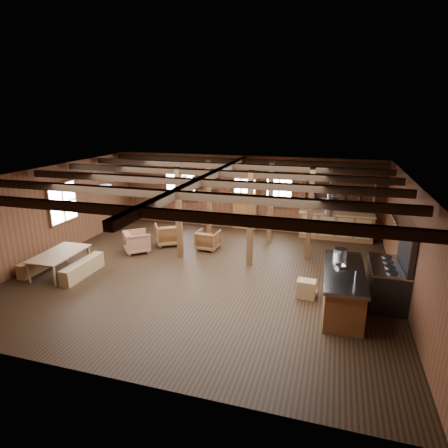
{
  "coord_description": "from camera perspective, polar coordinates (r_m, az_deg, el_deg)",
  "views": [
    {
      "loc": [
        3.21,
        -9.07,
        4.33
      ],
      "look_at": [
        0.24,
        0.91,
        1.22
      ],
      "focal_mm": 30.0,
      "sensor_mm": 36.0,
      "label": 1
    }
  ],
  "objects": [
    {
      "name": "pot_rack",
      "position": [
        9.6,
        15.88,
        3.81
      ],
      "size": [
        0.42,
        3.0,
        0.38
      ],
      "color": "#2F2F32",
      "rests_on": "ceiling"
    },
    {
      "name": "armchair_a",
      "position": [
        12.84,
        -8.59,
        -1.55
      ],
      "size": [
        1.09,
        1.09,
        0.73
      ],
      "primitive_type": "imported",
      "rotation": [
        0.0,
        0.0,
        3.71
      ],
      "color": "brown",
      "rests_on": "floor"
    },
    {
      "name": "armchair_c",
      "position": [
        12.34,
        -13.12,
        -2.64
      ],
      "size": [
        1.06,
        1.06,
        0.69
      ],
      "primitive_type": "imported",
      "rotation": [
        0.0,
        0.0,
        2.27
      ],
      "color": "#976044",
      "rests_on": "floor"
    },
    {
      "name": "bowl",
      "position": [
        8.98,
        17.31,
        -6.16
      ],
      "size": [
        0.31,
        0.31,
        0.06
      ],
      "primitive_type": "imported",
      "rotation": [
        0.0,
        0.0,
        0.41
      ],
      "color": "silver",
      "rests_on": "kitchen_island"
    },
    {
      "name": "bench_wall",
      "position": [
        11.94,
        -26.24,
        -5.38
      ],
      "size": [
        0.28,
        1.47,
        0.4
      ],
      "primitive_type": "cube",
      "color": "olive",
      "rests_on": "floor"
    },
    {
      "name": "back_counter",
      "position": [
        13.79,
        16.72,
        0.23
      ],
      "size": [
        2.55,
        0.6,
        2.45
      ],
      "color": "brown",
      "rests_on": "floor"
    },
    {
      "name": "counter_pot",
      "position": [
        9.62,
        17.3,
        -4.17
      ],
      "size": [
        0.33,
        0.33,
        0.2
      ],
      "primitive_type": "cylinder",
      "color": "#B5B8BC",
      "rests_on": "kitchen_island"
    },
    {
      "name": "window_back_right",
      "position": [
        13.93,
        8.4,
        5.17
      ],
      "size": [
        1.02,
        0.06,
        1.32
      ],
      "color": "white",
      "rests_on": "wall_back"
    },
    {
      "name": "commercial_range",
      "position": [
        9.65,
        23.95,
        -7.39
      ],
      "size": [
        0.82,
        1.6,
        1.98
      ],
      "color": "#2F2F32",
      "rests_on": "floor"
    },
    {
      "name": "bench_aisle",
      "position": [
        11.05,
        -20.72,
        -6.36
      ],
      "size": [
        0.29,
        1.57,
        0.43
      ],
      "primitive_type": "cube",
      "color": "olive",
      "rests_on": "floor"
    },
    {
      "name": "window_back_left",
      "position": [
        14.97,
        -6.6,
        6.03
      ],
      "size": [
        1.32,
        0.06,
        1.32
      ],
      "color": "white",
      "rests_on": "wall_back"
    },
    {
      "name": "pendant_lamps",
      "position": [
        11.64,
        -11.78,
        6.01
      ],
      "size": [
        1.86,
        2.36,
        0.66
      ],
      "color": "#2F2F32",
      "rests_on": "ceiling"
    },
    {
      "name": "armchair_b",
      "position": [
        12.27,
        -2.48,
        -2.45
      ],
      "size": [
        0.7,
        0.72,
        0.64
      ],
      "primitive_type": "imported",
      "rotation": [
        0.0,
        0.0,
        3.11
      ],
      "color": "brown",
      "rests_on": "floor"
    },
    {
      "name": "ceiling_joists",
      "position": [
        9.92,
        -2.58,
        7.05
      ],
      "size": [
        9.8,
        8.82,
        0.18
      ],
      "color": "black",
      "rests_on": "ceiling"
    },
    {
      "name": "notice_boards",
      "position": [
        14.57,
        -2.6,
        5.99
      ],
      "size": [
        1.08,
        0.03,
        0.9
      ],
      "color": "white",
      "rests_on": "wall_back"
    },
    {
      "name": "dining_table",
      "position": [
        11.43,
        -23.51,
        -5.47
      ],
      "size": [
        1.01,
        1.73,
        0.6
      ],
      "primitive_type": "imported",
      "rotation": [
        0.0,
        0.0,
        1.61
      ],
      "color": "#986C45",
      "rests_on": "floor"
    },
    {
      "name": "room",
      "position": [
        10.06,
        -2.81,
        -0.32
      ],
      "size": [
        10.04,
        9.04,
        2.84
      ],
      "color": "black",
      "rests_on": "ground"
    },
    {
      "name": "timber_posts",
      "position": [
        11.84,
        2.9,
        2.29
      ],
      "size": [
        3.95,
        2.35,
        2.8
      ],
      "color": "#442713",
      "rests_on": "floor"
    },
    {
      "name": "back_door",
      "position": [
        14.32,
        3.12,
        2.68
      ],
      "size": [
        1.02,
        0.08,
        2.15
      ],
      "color": "brown",
      "rests_on": "floor"
    },
    {
      "name": "step_stool",
      "position": [
        9.43,
        12.41,
        -9.62
      ],
      "size": [
        0.52,
        0.38,
        0.44
      ],
      "primitive_type": "cube",
      "rotation": [
        0.0,
        0.0,
        -0.06
      ],
      "color": "olive",
      "rests_on": "floor"
    },
    {
      "name": "kitchen_island",
      "position": [
        9.06,
        17.63,
        -9.38
      ],
      "size": [
        0.94,
        2.52,
        1.2
      ],
      "rotation": [
        0.0,
        0.0,
        0.03
      ],
      "color": "brown",
      "rests_on": "floor"
    },
    {
      "name": "window_left",
      "position": [
        12.88,
        -23.39,
        3.02
      ],
      "size": [
        0.14,
        1.24,
        1.32
      ],
      "color": "white",
      "rests_on": "wall_back"
    }
  ]
}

